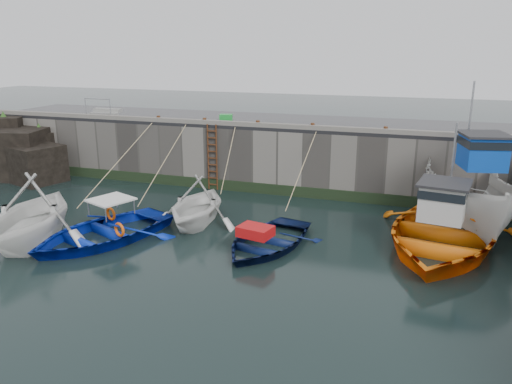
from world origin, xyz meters
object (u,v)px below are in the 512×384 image
(ladder, at_px, (212,158))
(boat_far_white, at_px, (471,198))
(boat_near_blacktrim, at_px, (197,223))
(bollard_a, at_px, (159,119))
(boat_far_orange, at_px, (441,232))
(fish_crate, at_px, (226,117))
(bollard_c, at_px, (258,123))
(bollard_e, at_px, (385,130))
(boat_near_navy, at_px, (267,246))
(bollard_d, at_px, (313,126))
(boat_near_white, at_px, (34,242))
(boat_near_blue, at_px, (102,240))
(bollard_b, at_px, (205,121))

(ladder, height_order, boat_far_white, boat_far_white)
(boat_near_blacktrim, distance_m, bollard_a, 7.42)
(boat_far_orange, xyz_separation_m, fish_crate, (-10.39, 5.92, 2.80))
(bollard_c, xyz_separation_m, bollard_e, (5.80, 0.00, 0.00))
(boat_far_white, height_order, bollard_c, boat_far_white)
(boat_near_navy, xyz_separation_m, bollard_d, (0.16, 6.44, 3.30))
(bollard_d, bearing_deg, bollard_e, 0.00)
(boat_near_white, height_order, boat_near_blacktrim, boat_near_white)
(ladder, relative_size, bollard_a, 11.43)
(boat_near_white, bearing_deg, fish_crate, 53.23)
(bollard_d, bearing_deg, boat_far_orange, -38.68)
(boat_near_white, distance_m, bollard_e, 14.76)
(boat_far_white, distance_m, bollard_d, 7.34)
(boat_far_white, xyz_separation_m, bollard_e, (-3.51, 2.11, 2.11))
(boat_near_white, xyz_separation_m, bollard_d, (8.23, 8.74, 3.30))
(ladder, bearing_deg, fish_crate, 88.41)
(boat_near_blacktrim, height_order, fish_crate, fish_crate)
(ladder, bearing_deg, bollard_e, 2.40)
(ladder, height_order, boat_near_blue, ladder)
(boat_near_navy, height_order, bollard_b, bollard_b)
(ladder, distance_m, bollard_e, 8.19)
(ladder, xyz_separation_m, bollard_d, (4.80, 0.34, 1.71))
(ladder, distance_m, bollard_b, 1.81)
(boat_far_white, bearing_deg, bollard_b, 157.15)
(boat_far_orange, relative_size, bollard_a, 29.46)
(bollard_c, bearing_deg, boat_near_navy, -69.29)
(boat_far_white, bearing_deg, ladder, 158.35)
(fish_crate, xyz_separation_m, bollard_b, (-0.55, -1.41, -0.01))
(boat_near_blacktrim, xyz_separation_m, boat_near_navy, (3.32, -1.38, 0.00))
(boat_near_white, bearing_deg, boat_near_blue, 5.91)
(boat_far_white, height_order, bollard_d, boat_far_white)
(boat_near_navy, relative_size, bollard_d, 16.37)
(bollard_e, bearing_deg, bollard_d, 180.00)
(boat_near_navy, distance_m, bollard_c, 7.64)
(boat_near_blacktrim, bearing_deg, fish_crate, 96.74)
(bollard_c, bearing_deg, bollard_a, 180.00)
(fish_crate, bearing_deg, boat_near_blue, -114.71)
(boat_near_navy, bearing_deg, boat_near_white, -152.33)
(ladder, relative_size, boat_far_white, 0.41)
(boat_near_navy, bearing_deg, bollard_c, 122.50)
(boat_near_blacktrim, height_order, bollard_a, bollard_a)
(ladder, relative_size, bollard_c, 11.43)
(boat_near_blue, bearing_deg, boat_near_white, -134.17)
(ladder, relative_size, bollard_b, 11.43)
(boat_far_orange, bearing_deg, ladder, 167.10)
(boat_near_navy, relative_size, bollard_a, 16.37)
(bollard_b, bearing_deg, boat_near_navy, -51.44)
(fish_crate, height_order, bollard_c, fish_crate)
(boat_near_blue, height_order, fish_crate, fish_crate)
(boat_near_blacktrim, xyz_separation_m, bollard_e, (6.69, 5.06, 3.30))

